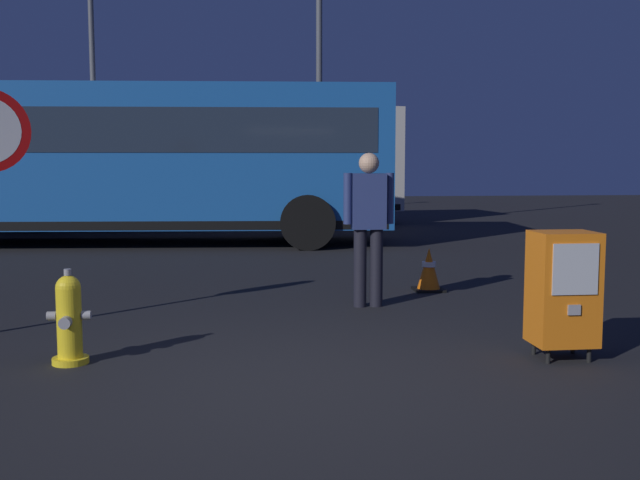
% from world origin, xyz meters
% --- Properties ---
extents(ground_plane, '(60.00, 60.00, 0.00)m').
position_xyz_m(ground_plane, '(0.00, 0.00, 0.00)').
color(ground_plane, black).
extents(fire_hydrant, '(0.33, 0.32, 0.75)m').
position_xyz_m(fire_hydrant, '(-1.71, 0.75, 0.35)').
color(fire_hydrant, yellow).
rests_on(fire_hydrant, ground_plane).
extents(newspaper_box_primary, '(0.48, 0.42, 1.02)m').
position_xyz_m(newspaper_box_primary, '(2.16, 0.46, 0.57)').
color(newspaper_box_primary, black).
rests_on(newspaper_box_primary, ground_plane).
extents(pedestrian, '(0.55, 0.22, 1.67)m').
position_xyz_m(pedestrian, '(1.01, 2.78, 0.95)').
color(pedestrian, black).
rests_on(pedestrian, ground_plane).
extents(traffic_cone, '(0.36, 0.36, 0.53)m').
position_xyz_m(traffic_cone, '(1.93, 3.68, 0.26)').
color(traffic_cone, black).
rests_on(traffic_cone, ground_plane).
extents(bus_near, '(10.65, 3.35, 3.00)m').
position_xyz_m(bus_near, '(-2.71, 9.66, 1.71)').
color(bus_near, '#19519E').
rests_on(bus_near, ground_plane).
extents(bus_far, '(10.74, 3.88, 3.00)m').
position_xyz_m(bus_far, '(-1.49, 14.01, 1.71)').
color(bus_far, beige).
rests_on(bus_far, ground_plane).
extents(street_light_near_right, '(0.32, 0.32, 8.58)m').
position_xyz_m(street_light_near_right, '(1.52, 12.01, 4.87)').
color(street_light_near_right, '#4C4F54').
rests_on(street_light_near_right, ground_plane).
extents(street_light_far_left, '(0.32, 0.32, 8.07)m').
position_xyz_m(street_light_far_left, '(-4.03, 14.80, 4.61)').
color(street_light_far_left, '#4C4F54').
rests_on(street_light_far_left, ground_plane).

